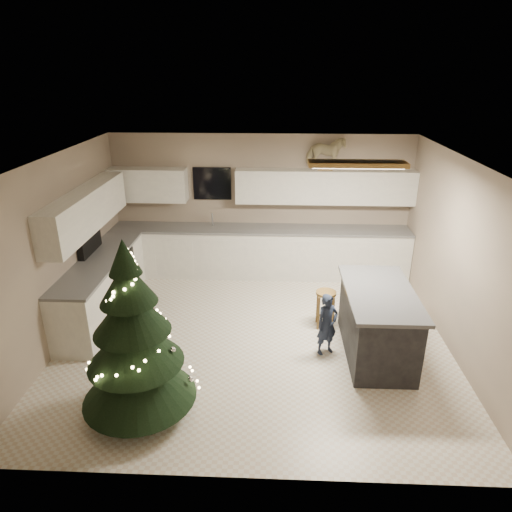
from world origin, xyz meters
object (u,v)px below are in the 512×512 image
at_px(island, 377,322).
at_px(christmas_tree, 135,346).
at_px(rocking_horse, 326,153).
at_px(toddler, 327,324).
at_px(bar_stool, 326,300).

distance_m(island, christmas_tree, 3.22).
distance_m(christmas_tree, rocking_horse, 4.81).
bearing_deg(toddler, rocking_horse, 58.07).
distance_m(island, bar_stool, 0.92).
height_order(island, christmas_tree, christmas_tree).
relative_size(island, rocking_horse, 2.56).
height_order(christmas_tree, toddler, christmas_tree).
bearing_deg(toddler, christmas_tree, -179.68).
height_order(bar_stool, christmas_tree, christmas_tree).
distance_m(christmas_tree, toddler, 2.61).
bearing_deg(island, christmas_tree, -156.13).
height_order(island, bar_stool, island).
height_order(bar_stool, toddler, toddler).
xyz_separation_m(bar_stool, toddler, (-0.05, -0.71, 0.01)).
relative_size(bar_stool, christmas_tree, 0.28).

